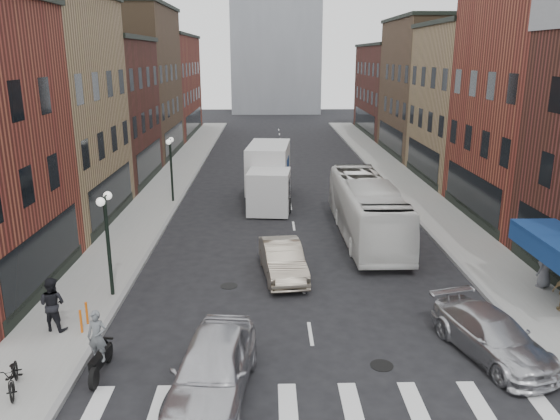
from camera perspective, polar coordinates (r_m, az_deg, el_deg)
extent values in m
plane|color=black|center=(17.93, 3.45, -14.31)|extent=(160.00, 160.00, 0.00)
cube|color=gray|center=(39.14, -11.73, 2.35)|extent=(3.00, 74.00, 0.15)
cube|color=gray|center=(39.75, 13.16, 2.47)|extent=(3.00, 74.00, 0.15)
cube|color=gray|center=(38.92, -9.55, 2.27)|extent=(0.20, 74.00, 0.16)
cube|color=gray|center=(39.42, 11.04, 2.37)|extent=(0.20, 74.00, 0.16)
cube|color=silver|center=(15.42, 4.41, -19.91)|extent=(12.00, 2.20, 0.01)
cube|color=black|center=(22.95, -23.36, -4.31)|extent=(0.08, 7.20, 2.20)
cube|color=#987D54|center=(32.57, -26.33, 8.96)|extent=(10.00, 10.00, 12.00)
cube|color=black|center=(31.56, -17.13, 1.59)|extent=(0.08, 8.00, 2.20)
cube|color=#442018|center=(41.91, -20.52, 9.40)|extent=(10.00, 10.00, 10.00)
cube|color=black|center=(41.05, -13.46, 5.04)|extent=(0.08, 8.00, 2.20)
cube|color=black|center=(41.74, -21.23, 16.42)|extent=(10.30, 10.20, 0.30)
cube|color=brown|center=(52.30, -16.79, 12.48)|extent=(10.00, 12.00, 13.00)
cube|color=black|center=(51.71, -10.98, 7.35)|extent=(0.08, 9.60, 2.20)
cube|color=black|center=(52.41, -17.40, 19.73)|extent=(10.30, 12.20, 0.30)
cube|color=maroon|center=(65.96, -13.53, 12.40)|extent=(10.00, 16.00, 11.00)
cube|color=black|center=(65.44, -8.98, 9.19)|extent=(0.08, 12.80, 2.20)
cube|color=black|center=(65.90, -13.86, 17.30)|extent=(10.30, 16.20, 0.30)
cube|color=black|center=(24.14, 27.06, -3.80)|extent=(0.08, 7.20, 2.20)
cube|color=black|center=(32.44, 19.35, 1.76)|extent=(0.08, 8.00, 2.20)
cube|color=#987D54|center=(42.86, 21.54, 10.10)|extent=(10.00, 10.00, 11.00)
cube|color=black|center=(41.72, 14.66, 5.13)|extent=(0.08, 8.00, 2.20)
cube|color=black|center=(42.77, 22.34, 17.63)|extent=(10.30, 10.20, 0.30)
cube|color=brown|center=(53.13, 17.06, 11.96)|extent=(10.00, 12.00, 12.00)
cube|color=black|center=(52.25, 11.43, 7.41)|extent=(0.08, 9.60, 2.20)
cube|color=black|center=(53.13, 17.62, 18.57)|extent=(10.30, 12.20, 0.30)
cube|color=#442018|center=(66.62, 13.24, 12.02)|extent=(10.00, 16.00, 10.00)
cube|color=black|center=(65.86, 8.80, 9.24)|extent=(0.08, 12.80, 2.20)
cube|color=black|center=(66.51, 13.53, 16.44)|extent=(10.30, 16.20, 0.30)
cube|color=navy|center=(21.43, 25.59, -3.84)|extent=(0.10, 5.00, 0.70)
cylinder|color=black|center=(21.52, -17.46, -3.89)|extent=(0.14, 0.14, 4.00)
cylinder|color=black|center=(20.95, -17.91, 1.27)|extent=(0.06, 0.90, 0.06)
sphere|color=white|center=(20.55, -18.25, 0.81)|extent=(0.32, 0.32, 0.32)
sphere|color=white|center=(21.38, -17.57, 1.44)|extent=(0.32, 0.32, 0.32)
cylinder|color=black|center=(34.69, -11.27, 3.91)|extent=(0.14, 0.14, 4.00)
cylinder|color=black|center=(34.34, -11.45, 7.18)|extent=(0.06, 0.90, 0.06)
sphere|color=white|center=(33.91, -11.57, 6.98)|extent=(0.32, 0.32, 0.32)
sphere|color=white|center=(34.79, -11.32, 7.21)|extent=(0.32, 0.32, 0.32)
cylinder|color=#D8590C|center=(19.50, -20.08, -10.87)|extent=(0.08, 0.08, 0.80)
cylinder|color=#D8590C|center=(20.01, -19.54, -10.11)|extent=(0.08, 0.08, 0.80)
cube|color=silver|center=(31.80, -1.17, 1.92)|extent=(2.62, 2.80, 2.48)
cube|color=black|center=(31.74, -1.17, 2.36)|extent=(2.55, 1.62, 1.09)
cube|color=silver|center=(35.32, -1.19, 4.57)|extent=(2.96, 5.38, 2.88)
cube|color=navy|center=(35.32, -1.19, 4.57)|extent=(2.70, 2.22, 1.19)
cube|color=black|center=(35.48, -1.18, 1.91)|extent=(2.79, 6.64, 0.35)
cylinder|color=black|center=(32.23, -3.19, 0.45)|extent=(0.28, 0.89, 0.89)
cylinder|color=black|center=(32.24, 0.87, 0.47)|extent=(0.28, 0.89, 0.89)
cylinder|color=black|center=(35.50, -3.02, 1.90)|extent=(0.28, 0.89, 0.89)
cylinder|color=black|center=(35.50, 0.67, 1.92)|extent=(0.28, 0.89, 0.89)
cylinder|color=black|center=(37.43, -2.94, 2.63)|extent=(0.28, 0.89, 0.89)
cylinder|color=black|center=(37.43, 0.56, 2.66)|extent=(0.28, 0.89, 0.89)
cylinder|color=black|center=(17.92, -17.54, -13.98)|extent=(0.13, 0.62, 0.62)
cylinder|color=black|center=(16.77, -18.88, -16.32)|extent=(0.13, 0.62, 0.62)
cube|color=black|center=(17.24, -18.24, -14.52)|extent=(0.37, 1.14, 0.33)
cube|color=black|center=(17.49, -17.87, -12.62)|extent=(0.52, 0.12, 0.06)
imported|color=slate|center=(16.79, -18.56, -12.40)|extent=(0.61, 0.44, 1.55)
imported|color=white|center=(28.03, 9.03, 0.12)|extent=(2.59, 10.74, 2.99)
imported|color=silver|center=(15.48, -7.05, -16.05)|extent=(2.52, 5.18, 1.70)
imported|color=#B3A691|center=(22.99, 0.27, -5.20)|extent=(2.12, 4.65, 1.48)
imported|color=#BBBCC1|center=(18.45, 21.28, -12.15)|extent=(3.13, 5.00, 1.35)
imported|color=black|center=(17.14, -26.07, -15.33)|extent=(1.10, 1.77, 0.88)
imported|color=black|center=(19.81, -22.69, -9.04)|extent=(1.00, 0.73, 1.85)
imported|color=#595B61|center=(23.95, 25.97, -5.43)|extent=(0.95, 0.88, 1.63)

